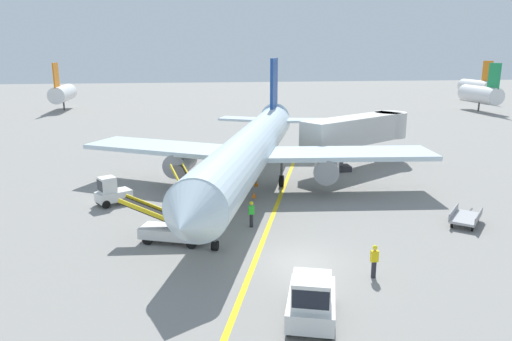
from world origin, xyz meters
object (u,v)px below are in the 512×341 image
(jet_bridge, at_px, (363,129))
(belt_loader_aft_hold, at_px, (188,197))
(baggage_cart_loaded, at_px, (466,217))
(ground_crew_wing_walker, at_px, (251,213))
(baggage_tug_near_wing, at_px, (111,192))
(belt_loader_forward_hold, at_px, (171,229))
(safety_cone_nose_left, at_px, (256,184))
(pushback_tug, at_px, (311,300))
(safety_cone_nose_right, at_px, (254,195))
(ground_crew_marshaller, at_px, (374,260))
(airliner, at_px, (252,148))

(jet_bridge, xyz_separation_m, belt_loader_aft_hold, (-16.64, -10.51, -2.77))
(baggage_cart_loaded, height_order, ground_crew_wing_walker, ground_crew_wing_walker)
(baggage_tug_near_wing, distance_m, belt_loader_forward_hold, 8.89)
(jet_bridge, height_order, safety_cone_nose_left, jet_bridge)
(pushback_tug, distance_m, safety_cone_nose_right, 17.34)
(belt_loader_aft_hold, distance_m, ground_crew_marshaller, 15.22)
(baggage_tug_near_wing, distance_m, ground_crew_wing_walker, 11.09)
(pushback_tug, xyz_separation_m, baggage_cart_loaded, (12.64, 9.74, -0.53))
(baggage_tug_near_wing, relative_size, belt_loader_aft_hold, 0.53)
(baggage_tug_near_wing, bearing_deg, pushback_tug, -58.71)
(baggage_cart_loaded, bearing_deg, safety_cone_nose_left, 138.20)
(baggage_tug_near_wing, height_order, safety_cone_nose_right, baggage_tug_near_wing)
(airliner, bearing_deg, safety_cone_nose_right, -92.74)
(baggage_tug_near_wing, bearing_deg, safety_cone_nose_right, 1.34)
(airliner, relative_size, baggage_cart_loaded, 10.25)
(pushback_tug, relative_size, safety_cone_nose_right, 9.08)
(airliner, distance_m, ground_crew_wing_walker, 8.60)
(belt_loader_aft_hold, distance_m, safety_cone_nose_left, 7.29)
(airliner, height_order, baggage_cart_loaded, airliner)
(safety_cone_nose_left, bearing_deg, belt_loader_forward_hold, -120.57)
(safety_cone_nose_right, bearing_deg, belt_loader_forward_hold, -126.81)
(safety_cone_nose_left, relative_size, safety_cone_nose_right, 1.00)
(jet_bridge, distance_m, baggage_tug_near_wing, 24.09)
(jet_bridge, relative_size, baggage_cart_loaded, 3.62)
(belt_loader_forward_hold, bearing_deg, safety_cone_nose_right, 53.19)
(ground_crew_marshaller, bearing_deg, pushback_tug, -139.56)
(belt_loader_aft_hold, xyz_separation_m, baggage_cart_loaded, (17.55, -6.02, -0.31))
(airliner, relative_size, ground_crew_wing_walker, 20.32)
(baggage_cart_loaded, xyz_separation_m, safety_cone_nose_right, (-12.62, 7.59, -0.25))
(jet_bridge, bearing_deg, ground_crew_marshaller, -108.65)
(ground_crew_wing_walker, height_order, safety_cone_nose_right, ground_crew_wing_walker)
(baggage_tug_near_wing, distance_m, baggage_cart_loaded, 24.17)
(jet_bridge, bearing_deg, safety_cone_nose_left, -152.44)
(airliner, distance_m, safety_cone_nose_right, 3.78)
(safety_cone_nose_left, bearing_deg, baggage_tug_near_wing, -162.87)
(belt_loader_forward_hold, bearing_deg, belt_loader_aft_hold, 80.98)
(jet_bridge, height_order, belt_loader_forward_hold, jet_bridge)
(baggage_tug_near_wing, bearing_deg, ground_crew_marshaller, -43.47)
(safety_cone_nose_right, bearing_deg, baggage_tug_near_wing, -178.66)
(safety_cone_nose_right, bearing_deg, baggage_cart_loaded, -31.02)
(safety_cone_nose_right, bearing_deg, ground_crew_marshaller, -73.93)
(baggage_tug_near_wing, xyz_separation_m, safety_cone_nose_right, (10.40, 0.24, -0.71))
(ground_crew_marshaller, xyz_separation_m, ground_crew_wing_walker, (-5.02, 7.75, 0.00))
(baggage_tug_near_wing, bearing_deg, jet_bridge, 22.56)
(pushback_tug, bearing_deg, jet_bridge, 65.94)
(airliner, relative_size, belt_loader_forward_hold, 6.73)
(ground_crew_marshaller, bearing_deg, safety_cone_nose_right, 106.07)
(ground_crew_wing_walker, bearing_deg, safety_cone_nose_right, 80.66)
(airliner, relative_size, jet_bridge, 2.84)
(safety_cone_nose_right, bearing_deg, ground_crew_wing_walker, -99.34)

